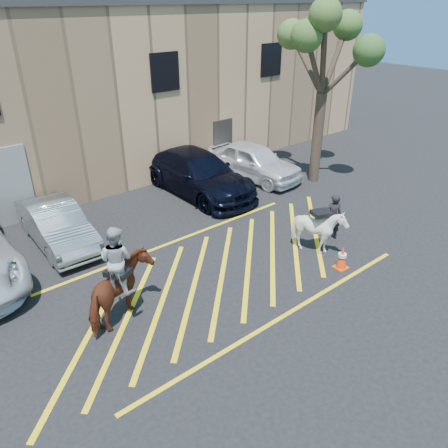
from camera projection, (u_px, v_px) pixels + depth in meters
ground at (216, 269)px, 13.11m from camera, size 90.00×90.00×0.00m
car_silver_sedan at (57, 225)px, 14.17m from camera, size 1.58×4.25×1.39m
car_blue_suv at (198, 173)px, 17.92m from camera, size 2.39×5.79×1.67m
car_white_suv at (253, 161)px, 19.38m from camera, size 2.40×4.78×1.56m
handler at (333, 217)px, 14.45m from camera, size 0.70×0.66×1.61m
warehouse at (49, 87)px, 19.60m from camera, size 32.42×10.20×7.30m
hatching_zone at (222, 274)px, 12.90m from camera, size 12.60×5.12×0.01m
mounted_bay at (120, 284)px, 10.61m from camera, size 2.18×1.77×2.63m
saddled_white at (319, 230)px, 13.67m from camera, size 1.66×1.75×1.54m
traffic_cone at (342, 257)px, 13.02m from camera, size 0.41×0.41×0.73m
tree at (327, 43)px, 16.85m from camera, size 3.99×4.37×7.31m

